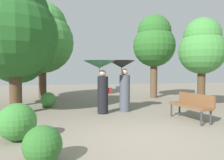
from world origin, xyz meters
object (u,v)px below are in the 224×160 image
object	(u,v)px
park_bench	(192,104)
tree_near_left	(14,28)
person_left	(101,76)
tree_mid_right	(154,42)
tree_far_back	(42,37)
person_right	(123,77)
tree_near_right	(202,47)
tree_mid_left	(18,50)

from	to	relation	value
park_bench	tree_near_left	bearing A→B (deg)	-119.78
person_left	park_bench	world-z (taller)	person_left
person_left	tree_near_left	bearing A→B (deg)	83.16
park_bench	tree_mid_right	distance (m)	6.21
person_left	tree_far_back	distance (m)	5.90
tree_mid_right	person_right	bearing A→B (deg)	-127.30
person_right	person_left	bearing A→B (deg)	107.07
person_right	tree_far_back	world-z (taller)	tree_far_back
person_left	park_bench	xyz separation A→B (m)	(2.64, -1.58, -0.87)
tree_near_right	tree_mid_left	world-z (taller)	tree_mid_left
park_bench	person_left	bearing A→B (deg)	-130.63
person_left	tree_near_left	size ratio (longest dim) A/B	0.40
tree_near_left	tree_far_back	distance (m)	4.42
tree_mid_left	person_left	bearing A→B (deg)	-36.16
park_bench	tree_far_back	distance (m)	8.82
park_bench	tree_far_back	xyz separation A→B (m)	(-5.25, 6.45, 2.95)
person_left	tree_far_back	bearing A→B (deg)	30.50
person_right	tree_mid_right	bearing A→B (deg)	-34.99
tree_near_left	tree_mid_left	bearing A→B (deg)	99.75
tree_mid_left	tree_far_back	world-z (taller)	tree_far_back
person_left	tree_near_right	xyz separation A→B (m)	(4.35, 0.41, 1.18)
tree_mid_right	park_bench	bearing A→B (deg)	-100.79
person_right	park_bench	size ratio (longest dim) A/B	1.24
tree_near_right	park_bench	bearing A→B (deg)	-130.66
park_bench	tree_near_right	xyz separation A→B (m)	(1.71, 1.99, 2.05)
person_left	tree_near_left	world-z (taller)	tree_near_left
park_bench	tree_mid_right	world-z (taller)	tree_mid_right
tree_near_left	tree_near_right	size ratio (longest dim) A/B	1.27
person_left	park_bench	bearing A→B (deg)	-118.63
tree_near_left	tree_far_back	world-z (taller)	tree_far_back
tree_near_left	tree_near_right	bearing A→B (deg)	-0.58
park_bench	tree_mid_left	size ratio (longest dim) A/B	0.40
person_right	tree_near_left	bearing A→B (deg)	88.63
tree_mid_right	tree_mid_left	bearing A→B (deg)	-168.33
person_right	tree_far_back	size ratio (longest dim) A/B	0.36
tree_mid_left	tree_far_back	size ratio (longest dim) A/B	0.73
tree_mid_left	tree_mid_right	xyz separation A→B (m)	(7.03, 1.45, 0.74)
tree_mid_right	tree_far_back	xyz separation A→B (m)	(-6.29, 0.97, 0.22)
person_left	person_right	size ratio (longest dim) A/B	0.99
tree_mid_left	tree_mid_right	distance (m)	7.22
person_right	tree_near_left	xyz separation A→B (m)	(-3.90, 0.25, 1.75)
tree_far_back	tree_near_left	bearing A→B (deg)	-95.24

